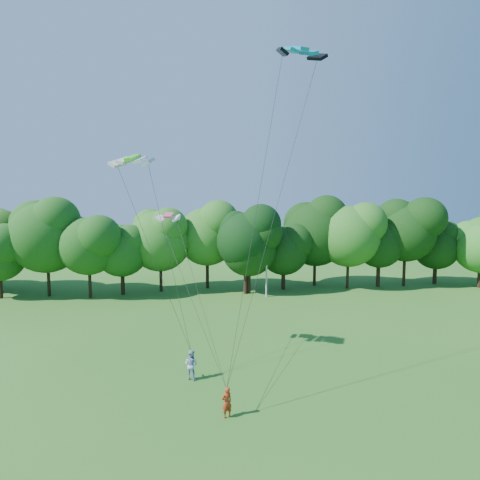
{
  "coord_description": "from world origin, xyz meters",
  "views": [
    {
      "loc": [
        -1.26,
        -12.71,
        11.04
      ],
      "look_at": [
        0.78,
        13.0,
        8.75
      ],
      "focal_mm": 28.0,
      "sensor_mm": 36.0,
      "label": 1
    }
  ],
  "objects": [
    {
      "name": "utility_pole",
      "position": [
        5.54,
        32.08,
        4.37
      ],
      "size": [
        1.7,
        0.32,
        8.53
      ],
      "rotation": [
        0.0,
        0.0,
        0.14
      ],
      "color": "#AAA9A1",
      "rests_on": "ground"
    },
    {
      "name": "kite_flyer_left",
      "position": [
        -0.47,
        6.08,
        0.82
      ],
      "size": [
        0.71,
        0.63,
        1.64
      ],
      "primitive_type": "imported",
      "rotation": [
        0.0,
        0.0,
        3.64
      ],
      "color": "#A92F15",
      "rests_on": "ground"
    },
    {
      "name": "kite_flyer_right",
      "position": [
        -2.56,
        10.66,
        0.95
      ],
      "size": [
        1.16,
        1.08,
        1.9
      ],
      "primitive_type": "imported",
      "rotation": [
        0.0,
        0.0,
        2.62
      ],
      "color": "#9AB0D5",
      "rests_on": "ground"
    },
    {
      "name": "kite_teal",
      "position": [
        4.22,
        10.42,
        20.59
      ],
      "size": [
        3.17,
        1.99,
        0.7
      ],
      "rotation": [
        0.0,
        0.0,
        0.25
      ],
      "color": "#0585AF",
      "rests_on": "ground"
    },
    {
      "name": "kite_green",
      "position": [
        -6.33,
        12.69,
        14.27
      ],
      "size": [
        3.11,
        2.14,
        0.6
      ],
      "rotation": [
        0.0,
        0.0,
        -0.34
      ],
      "color": "#3BCD1E",
      "rests_on": "ground"
    },
    {
      "name": "kite_pink",
      "position": [
        -4.3,
        14.83,
        10.44
      ],
      "size": [
        1.87,
        1.07,
        0.41
      ],
      "rotation": [
        0.0,
        0.0,
        -0.13
      ],
      "color": "#E84074",
      "rests_on": "ground"
    },
    {
      "name": "tree_back_center",
      "position": [
        3.15,
        34.01,
        7.31
      ],
      "size": [
        8.05,
        8.05,
        11.71
      ],
      "color": "black",
      "rests_on": "ground"
    }
  ]
}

